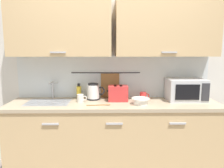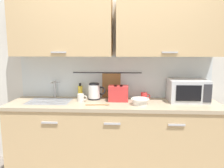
{
  "view_description": "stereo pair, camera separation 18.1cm",
  "coord_description": "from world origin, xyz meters",
  "px_view_note": "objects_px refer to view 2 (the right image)",
  "views": [
    {
      "loc": [
        -0.06,
        -2.28,
        1.54
      ],
      "look_at": [
        -0.02,
        0.33,
        1.12
      ],
      "focal_mm": 35.26,
      "sensor_mm": 36.0,
      "label": 1
    },
    {
      "loc": [
        0.12,
        -2.28,
        1.54
      ],
      "look_at": [
        -0.02,
        0.33,
        1.12
      ],
      "focal_mm": 35.26,
      "sensor_mm": 36.0,
      "label": 2
    }
  ],
  "objects_px": {
    "toaster": "(118,93)",
    "mug_by_kettle": "(144,96)",
    "microwave": "(188,91)",
    "dish_soap_bottle": "(80,91)",
    "mug_near_sink": "(81,98)",
    "wooden_spoon": "(100,105)",
    "mixing_bowl": "(140,101)",
    "electric_kettle": "(94,91)"
  },
  "relations": [
    {
      "from": "microwave",
      "to": "toaster",
      "type": "relative_size",
      "value": 1.8
    },
    {
      "from": "dish_soap_bottle",
      "to": "mixing_bowl",
      "type": "bearing_deg",
      "value": -22.95
    },
    {
      "from": "electric_kettle",
      "to": "wooden_spoon",
      "type": "bearing_deg",
      "value": -70.01
    },
    {
      "from": "dish_soap_bottle",
      "to": "mug_near_sink",
      "type": "relative_size",
      "value": 1.63
    },
    {
      "from": "dish_soap_bottle",
      "to": "mug_near_sink",
      "type": "bearing_deg",
      "value": -76.78
    },
    {
      "from": "mixing_bowl",
      "to": "mug_by_kettle",
      "type": "relative_size",
      "value": 1.78
    },
    {
      "from": "microwave",
      "to": "toaster",
      "type": "height_order",
      "value": "microwave"
    },
    {
      "from": "mug_near_sink",
      "to": "dish_soap_bottle",
      "type": "bearing_deg",
      "value": 103.22
    },
    {
      "from": "electric_kettle",
      "to": "toaster",
      "type": "xyz_separation_m",
      "value": [
        0.31,
        -0.07,
        -0.01
      ]
    },
    {
      "from": "mug_near_sink",
      "to": "wooden_spoon",
      "type": "height_order",
      "value": "mug_near_sink"
    },
    {
      "from": "wooden_spoon",
      "to": "mug_by_kettle",
      "type": "bearing_deg",
      "value": 29.11
    },
    {
      "from": "microwave",
      "to": "mug_by_kettle",
      "type": "xyz_separation_m",
      "value": [
        -0.52,
        0.04,
        -0.09
      ]
    },
    {
      "from": "toaster",
      "to": "wooden_spoon",
      "type": "height_order",
      "value": "toaster"
    },
    {
      "from": "dish_soap_bottle",
      "to": "toaster",
      "type": "bearing_deg",
      "value": -15.55
    },
    {
      "from": "electric_kettle",
      "to": "mug_near_sink",
      "type": "height_order",
      "value": "electric_kettle"
    },
    {
      "from": "microwave",
      "to": "dish_soap_bottle",
      "type": "xyz_separation_m",
      "value": [
        -1.35,
        0.12,
        -0.05
      ]
    },
    {
      "from": "electric_kettle",
      "to": "mug_near_sink",
      "type": "distance_m",
      "value": 0.21
    },
    {
      "from": "electric_kettle",
      "to": "dish_soap_bottle",
      "type": "height_order",
      "value": "electric_kettle"
    },
    {
      "from": "dish_soap_bottle",
      "to": "mug_near_sink",
      "type": "xyz_separation_m",
      "value": [
        0.05,
        -0.2,
        -0.04
      ]
    },
    {
      "from": "dish_soap_bottle",
      "to": "mixing_bowl",
      "type": "relative_size",
      "value": 0.92
    },
    {
      "from": "toaster",
      "to": "wooden_spoon",
      "type": "bearing_deg",
      "value": -131.27
    },
    {
      "from": "mixing_bowl",
      "to": "wooden_spoon",
      "type": "bearing_deg",
      "value": -174.26
    },
    {
      "from": "toaster",
      "to": "mug_by_kettle",
      "type": "height_order",
      "value": "toaster"
    },
    {
      "from": "electric_kettle",
      "to": "mug_near_sink",
      "type": "bearing_deg",
      "value": -137.26
    },
    {
      "from": "mug_near_sink",
      "to": "wooden_spoon",
      "type": "bearing_deg",
      "value": -32.18
    },
    {
      "from": "microwave",
      "to": "electric_kettle",
      "type": "height_order",
      "value": "microwave"
    },
    {
      "from": "mixing_bowl",
      "to": "wooden_spoon",
      "type": "distance_m",
      "value": 0.46
    },
    {
      "from": "microwave",
      "to": "wooden_spoon",
      "type": "xyz_separation_m",
      "value": [
        -1.05,
        -0.25,
        -0.13
      ]
    },
    {
      "from": "dish_soap_bottle",
      "to": "mug_near_sink",
      "type": "height_order",
      "value": "dish_soap_bottle"
    },
    {
      "from": "mixing_bowl",
      "to": "mug_near_sink",
      "type": "bearing_deg",
      "value": 170.7
    },
    {
      "from": "electric_kettle",
      "to": "mixing_bowl",
      "type": "distance_m",
      "value": 0.62
    },
    {
      "from": "mug_near_sink",
      "to": "mug_by_kettle",
      "type": "bearing_deg",
      "value": 9.44
    },
    {
      "from": "dish_soap_bottle",
      "to": "toaster",
      "type": "height_order",
      "value": "dish_soap_bottle"
    },
    {
      "from": "mug_near_sink",
      "to": "mug_by_kettle",
      "type": "distance_m",
      "value": 0.79
    },
    {
      "from": "microwave",
      "to": "mug_near_sink",
      "type": "distance_m",
      "value": 1.31
    },
    {
      "from": "toaster",
      "to": "electric_kettle",
      "type": "bearing_deg",
      "value": 166.72
    },
    {
      "from": "microwave",
      "to": "mixing_bowl",
      "type": "distance_m",
      "value": 0.63
    },
    {
      "from": "mixing_bowl",
      "to": "mug_by_kettle",
      "type": "bearing_deg",
      "value": 74.03
    },
    {
      "from": "electric_kettle",
      "to": "toaster",
      "type": "distance_m",
      "value": 0.32
    },
    {
      "from": "microwave",
      "to": "mug_near_sink",
      "type": "bearing_deg",
      "value": -176.09
    },
    {
      "from": "mixing_bowl",
      "to": "mug_by_kettle",
      "type": "distance_m",
      "value": 0.26
    },
    {
      "from": "mug_near_sink",
      "to": "microwave",
      "type": "bearing_deg",
      "value": 3.91
    }
  ]
}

